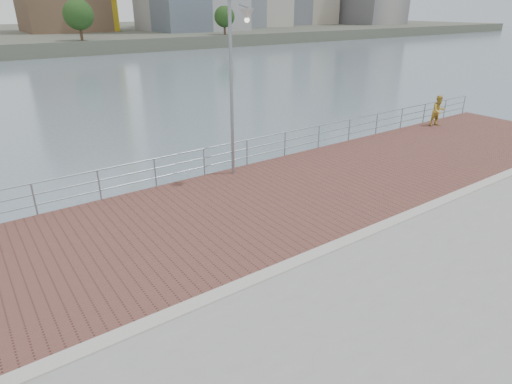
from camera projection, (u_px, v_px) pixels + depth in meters
water at (297, 321)px, 12.14m from camera, size 400.00×400.00×0.00m
brick_lane at (228, 212)px, 14.02m from camera, size 40.00×6.80×0.02m
curb at (300, 260)px, 11.33m from camera, size 40.00×0.40×0.06m
guardrail at (180, 164)px, 16.29m from camera, size 39.06×0.06×1.13m
street_lamp at (238, 56)px, 15.10m from camera, size 0.47×1.37×6.47m
bystander at (438, 111)px, 23.79m from camera, size 0.98×0.86×1.68m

